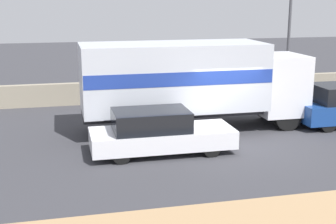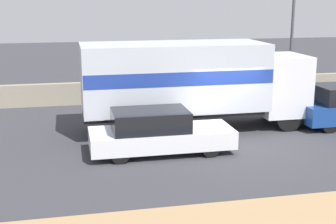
% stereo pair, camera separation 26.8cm
% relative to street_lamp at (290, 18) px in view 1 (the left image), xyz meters
% --- Properties ---
extents(ground_plane, '(80.00, 80.00, 0.00)m').
position_rel_street_lamp_xyz_m(ground_plane, '(-5.09, -6.31, -3.96)').
color(ground_plane, '#38383D').
extents(stone_wall_backdrop, '(60.00, 0.35, 1.03)m').
position_rel_street_lamp_xyz_m(stone_wall_backdrop, '(-5.09, 1.09, -3.45)').
color(stone_wall_backdrop, gray).
rests_on(stone_wall_backdrop, ground_plane).
extents(street_lamp, '(0.56, 0.28, 6.83)m').
position_rel_street_lamp_xyz_m(street_lamp, '(0.00, 0.00, 0.00)').
color(street_lamp, '#4C4C51').
rests_on(street_lamp, ground_plane).
extents(box_truck, '(8.48, 2.59, 3.29)m').
position_rel_street_lamp_xyz_m(box_truck, '(-6.15, -4.26, -2.03)').
color(box_truck, silver).
rests_on(box_truck, ground_plane).
extents(car_hatchback, '(4.59, 1.70, 1.43)m').
position_rel_street_lamp_xyz_m(car_hatchback, '(-7.84, -6.69, -3.26)').
color(car_hatchback, silver).
rests_on(car_hatchback, ground_plane).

